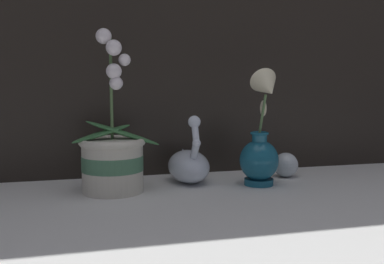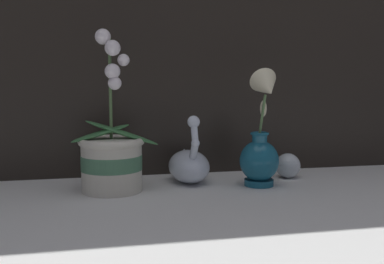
# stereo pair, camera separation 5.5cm
# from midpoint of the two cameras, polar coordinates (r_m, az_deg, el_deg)

# --- Properties ---
(ground_plane) EXTENTS (2.80, 2.80, 0.00)m
(ground_plane) POSITION_cam_midpoint_polar(r_m,az_deg,el_deg) (1.14, 1.45, -8.13)
(ground_plane) COLOR silver
(orchid_potted_plant) EXTENTS (0.23, 0.17, 0.42)m
(orchid_potted_plant) POSITION_cam_midpoint_polar(r_m,az_deg,el_deg) (1.18, -11.35, -3.05)
(orchid_potted_plant) COLOR beige
(orchid_potted_plant) RESTS_ON ground_plane
(swan_figurine) EXTENTS (0.11, 0.20, 0.20)m
(swan_figurine) POSITION_cam_midpoint_polar(r_m,az_deg,el_deg) (1.28, -1.68, -4.12)
(swan_figurine) COLOR silver
(swan_figurine) RESTS_ON ground_plane
(blue_vase) EXTENTS (0.11, 0.15, 0.32)m
(blue_vase) POSITION_cam_midpoint_polar(r_m,az_deg,el_deg) (1.24, 7.47, -1.86)
(blue_vase) COLOR #195B75
(blue_vase) RESTS_ON ground_plane
(glass_sphere) EXTENTS (0.07, 0.07, 0.07)m
(glass_sphere) POSITION_cam_midpoint_polar(r_m,az_deg,el_deg) (1.38, 10.71, -4.12)
(glass_sphere) COLOR silver
(glass_sphere) RESTS_ON ground_plane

